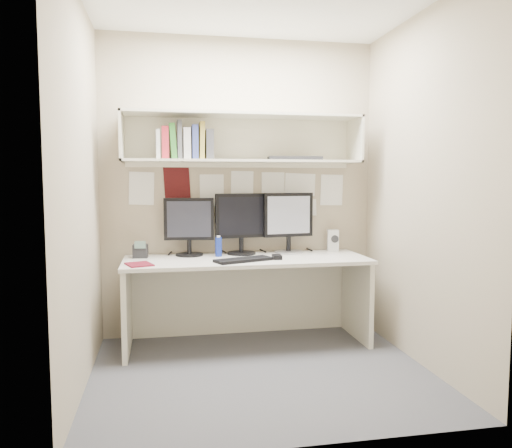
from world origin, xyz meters
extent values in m
cube|color=#46464B|center=(0.00, 0.00, 0.00)|extent=(2.40, 2.00, 0.01)
cube|color=tan|center=(0.00, 1.00, 1.30)|extent=(2.40, 0.02, 2.60)
cube|color=tan|center=(0.00, -1.00, 1.30)|extent=(2.40, 0.02, 2.60)
cube|color=tan|center=(-1.20, 0.00, 1.30)|extent=(0.02, 2.00, 2.60)
cube|color=tan|center=(1.20, 0.00, 1.30)|extent=(0.02, 2.00, 2.60)
cube|color=beige|center=(0.00, 0.64, 0.71)|extent=(2.00, 0.70, 0.03)
cube|color=beige|center=(0.00, 0.97, 0.35)|extent=(1.96, 0.02, 0.70)
cube|color=beige|center=(0.00, 0.81, 1.53)|extent=(2.00, 0.38, 0.02)
cube|color=beige|center=(0.00, 0.81, 1.91)|extent=(2.00, 0.38, 0.02)
cube|color=beige|center=(0.00, 0.99, 1.72)|extent=(2.00, 0.02, 0.40)
cube|color=beige|center=(-0.99, 0.81, 1.72)|extent=(0.02, 0.38, 0.40)
cube|color=beige|center=(0.99, 0.81, 1.72)|extent=(0.02, 0.38, 0.40)
cylinder|color=black|center=(-0.46, 0.86, 0.74)|extent=(0.23, 0.23, 0.02)
cylinder|color=black|center=(-0.46, 0.86, 0.80)|extent=(0.04, 0.04, 0.12)
cube|color=black|center=(-0.46, 0.87, 1.04)|extent=(0.42, 0.08, 0.36)
cube|color=black|center=(-0.46, 0.85, 1.04)|extent=(0.37, 0.04, 0.31)
cylinder|color=black|center=(-0.01, 0.86, 0.74)|extent=(0.25, 0.25, 0.02)
cylinder|color=black|center=(-0.01, 0.86, 0.81)|extent=(0.04, 0.04, 0.12)
cube|color=black|center=(-0.01, 0.87, 1.06)|extent=(0.45, 0.09, 0.38)
cube|color=black|center=(-0.01, 0.85, 1.06)|extent=(0.39, 0.05, 0.33)
cylinder|color=#A5A5AA|center=(0.41, 0.86, 0.74)|extent=(0.25, 0.25, 0.02)
cylinder|color=black|center=(0.41, 0.86, 0.81)|extent=(0.04, 0.04, 0.12)
cube|color=black|center=(0.41, 0.87, 1.07)|extent=(0.45, 0.10, 0.39)
cube|color=#B2B1B6|center=(0.41, 0.85, 1.07)|extent=(0.39, 0.06, 0.33)
cube|color=black|center=(-0.05, 0.48, 0.74)|extent=(0.49, 0.32, 0.02)
cube|color=black|center=(0.23, 0.54, 0.75)|extent=(0.08, 0.12, 0.03)
cube|color=beige|center=(0.83, 0.89, 0.83)|extent=(0.12, 0.12, 0.19)
cylinder|color=black|center=(0.83, 0.84, 0.85)|extent=(0.07, 0.02, 0.07)
cylinder|color=navy|center=(-0.22, 0.77, 0.81)|extent=(0.06, 0.06, 0.16)
cylinder|color=white|center=(-0.22, 0.77, 0.90)|extent=(0.03, 0.03, 0.02)
cube|color=maroon|center=(-0.86, 0.45, 0.74)|extent=(0.24, 0.26, 0.01)
cube|color=black|center=(-0.86, 0.82, 0.78)|extent=(0.13, 0.11, 0.11)
cube|color=#4C6659|center=(-0.86, 0.77, 0.84)|extent=(0.09, 0.01, 0.06)
cube|color=silver|center=(-0.70, 0.78, 1.66)|extent=(0.03, 0.19, 0.23)
cube|color=#B4212C|center=(-0.65, 0.78, 1.67)|extent=(0.05, 0.19, 0.26)
cube|color=#2B6F25|center=(-0.58, 0.78, 1.68)|extent=(0.04, 0.19, 0.28)
cube|color=#454649|center=(-0.53, 0.78, 1.70)|extent=(0.04, 0.19, 0.31)
cube|color=beige|center=(-0.47, 0.78, 1.67)|extent=(0.06, 0.19, 0.25)
cube|color=navy|center=(-0.41, 0.78, 1.68)|extent=(0.05, 0.19, 0.28)
cube|color=olive|center=(-0.35, 0.78, 1.69)|extent=(0.04, 0.19, 0.30)
cube|color=#39393B|center=(-0.29, 0.78, 1.66)|extent=(0.06, 0.19, 0.24)
cube|color=black|center=(0.45, 0.80, 1.56)|extent=(0.47, 0.22, 0.03)
camera|label=1|loc=(-0.68, -3.37, 1.38)|focal=35.00mm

